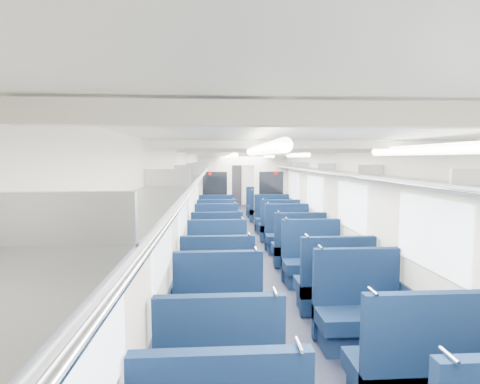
% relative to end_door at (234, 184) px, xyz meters
% --- Properties ---
extents(floor, '(2.80, 18.00, 0.01)m').
position_rel_end_door_xyz_m(floor, '(0.00, -8.94, -1.00)').
color(floor, black).
rests_on(floor, ground).
extents(ceiling, '(2.80, 18.00, 0.01)m').
position_rel_end_door_xyz_m(ceiling, '(0.00, -8.94, 1.35)').
color(ceiling, white).
rests_on(ceiling, wall_left).
extents(wall_left, '(0.02, 18.00, 2.35)m').
position_rel_end_door_xyz_m(wall_left, '(-1.40, -8.94, 0.18)').
color(wall_left, beige).
rests_on(wall_left, floor).
extents(dado_left, '(0.03, 17.90, 0.70)m').
position_rel_end_door_xyz_m(dado_left, '(-1.39, -8.94, -0.65)').
color(dado_left, '#101D36').
rests_on(dado_left, floor).
extents(wall_right, '(0.02, 18.00, 2.35)m').
position_rel_end_door_xyz_m(wall_right, '(1.40, -8.94, 0.18)').
color(wall_right, beige).
rests_on(wall_right, floor).
extents(dado_right, '(0.03, 17.90, 0.70)m').
position_rel_end_door_xyz_m(dado_right, '(1.39, -8.94, -0.65)').
color(dado_right, '#101D36').
rests_on(dado_right, floor).
extents(wall_far, '(2.80, 0.02, 2.35)m').
position_rel_end_door_xyz_m(wall_far, '(0.00, 0.06, 0.18)').
color(wall_far, beige).
rests_on(wall_far, floor).
extents(luggage_rack_left, '(0.36, 17.40, 0.18)m').
position_rel_end_door_xyz_m(luggage_rack_left, '(-1.21, -8.94, 0.97)').
color(luggage_rack_left, '#B2B5BA').
rests_on(luggage_rack_left, wall_left).
extents(luggage_rack_right, '(0.36, 17.40, 0.18)m').
position_rel_end_door_xyz_m(luggage_rack_right, '(1.21, -8.94, 0.97)').
color(luggage_rack_right, '#B2B5BA').
rests_on(luggage_rack_right, wall_right).
extents(windows, '(2.78, 15.60, 0.75)m').
position_rel_end_door_xyz_m(windows, '(0.00, -9.40, 0.42)').
color(windows, white).
rests_on(windows, wall_left).
extents(ceiling_fittings, '(2.70, 16.06, 0.11)m').
position_rel_end_door_xyz_m(ceiling_fittings, '(0.00, -9.20, 1.29)').
color(ceiling_fittings, beige).
rests_on(ceiling_fittings, ceiling).
extents(end_door, '(0.75, 0.06, 2.00)m').
position_rel_end_door_xyz_m(end_door, '(0.00, 0.00, 0.00)').
color(end_door, black).
rests_on(end_door, floor).
extents(bulkhead, '(2.80, 0.10, 2.35)m').
position_rel_end_door_xyz_m(bulkhead, '(-0.00, -6.20, 0.23)').
color(bulkhead, beige).
rests_on(bulkhead, floor).
extents(seat_4, '(1.04, 0.58, 1.16)m').
position_rel_end_door_xyz_m(seat_4, '(-0.83, -14.86, -0.64)').
color(seat_4, '#0D2041').
rests_on(seat_4, floor).
extents(seat_5, '(1.04, 0.58, 1.16)m').
position_rel_end_door_xyz_m(seat_5, '(0.83, -14.91, -0.64)').
color(seat_5, '#0D2041').
rests_on(seat_5, floor).
extents(seat_6, '(1.04, 0.58, 1.16)m').
position_rel_end_door_xyz_m(seat_6, '(-0.83, -13.73, -0.64)').
color(seat_6, '#0D2041').
rests_on(seat_6, floor).
extents(seat_7, '(1.04, 0.58, 1.16)m').
position_rel_end_door_xyz_m(seat_7, '(0.83, -13.69, -0.64)').
color(seat_7, '#0D2041').
rests_on(seat_7, floor).
extents(seat_8, '(1.04, 0.58, 1.16)m').
position_rel_end_door_xyz_m(seat_8, '(-0.83, -12.56, -0.64)').
color(seat_8, '#0D2041').
rests_on(seat_8, floor).
extents(seat_9, '(1.04, 0.58, 1.16)m').
position_rel_end_door_xyz_m(seat_9, '(0.83, -12.73, -0.64)').
color(seat_9, '#0D2041').
rests_on(seat_9, floor).
extents(seat_10, '(1.04, 0.58, 1.16)m').
position_rel_end_door_xyz_m(seat_10, '(-0.83, -11.46, -0.64)').
color(seat_10, '#0D2041').
rests_on(seat_10, floor).
extents(seat_11, '(1.04, 0.58, 1.16)m').
position_rel_end_door_xyz_m(seat_11, '(0.83, -11.51, -0.64)').
color(seat_11, '#0D2041').
rests_on(seat_11, floor).
extents(seat_12, '(1.04, 0.58, 1.16)m').
position_rel_end_door_xyz_m(seat_12, '(-0.83, -10.22, -0.64)').
color(seat_12, '#0D2041').
rests_on(seat_12, floor).
extents(seat_13, '(1.04, 0.58, 1.16)m').
position_rel_end_door_xyz_m(seat_13, '(0.83, -10.41, -0.64)').
color(seat_13, '#0D2041').
rests_on(seat_13, floor).
extents(seat_14, '(1.04, 0.58, 1.16)m').
position_rel_end_door_xyz_m(seat_14, '(-0.83, -9.10, -0.64)').
color(seat_14, '#0D2041').
rests_on(seat_14, floor).
extents(seat_15, '(1.04, 0.58, 1.16)m').
position_rel_end_door_xyz_m(seat_15, '(0.83, -9.23, -0.64)').
color(seat_15, '#0D2041').
rests_on(seat_15, floor).
extents(seat_16, '(1.04, 0.58, 1.16)m').
position_rel_end_door_xyz_m(seat_16, '(-0.83, -7.91, -0.64)').
color(seat_16, '#0D2041').
rests_on(seat_16, floor).
extents(seat_17, '(1.04, 0.58, 1.16)m').
position_rel_end_door_xyz_m(seat_17, '(0.83, -8.03, -0.64)').
color(seat_17, '#0D2041').
rests_on(seat_17, floor).
extents(seat_18, '(1.04, 0.58, 1.16)m').
position_rel_end_door_xyz_m(seat_18, '(-0.83, -6.90, -0.64)').
color(seat_18, '#0D2041').
rests_on(seat_18, floor).
extents(seat_19, '(1.04, 0.58, 1.16)m').
position_rel_end_door_xyz_m(seat_19, '(0.83, -6.82, -0.64)').
color(seat_19, '#0D2041').
rests_on(seat_19, floor).
extents(seat_20, '(1.04, 0.58, 1.16)m').
position_rel_end_door_xyz_m(seat_20, '(-0.83, -4.81, -0.64)').
color(seat_20, '#0D2041').
rests_on(seat_20, floor).
extents(seat_21, '(1.04, 0.58, 1.16)m').
position_rel_end_door_xyz_m(seat_21, '(0.83, -4.90, -0.64)').
color(seat_21, '#0D2041').
rests_on(seat_21, floor).
extents(seat_22, '(1.04, 0.58, 1.16)m').
position_rel_end_door_xyz_m(seat_22, '(-0.83, -3.65, -0.64)').
color(seat_22, '#0D2041').
rests_on(seat_22, floor).
extents(seat_23, '(1.04, 0.58, 1.16)m').
position_rel_end_door_xyz_m(seat_23, '(0.83, -3.74, -0.64)').
color(seat_23, '#0D2041').
rests_on(seat_23, floor).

